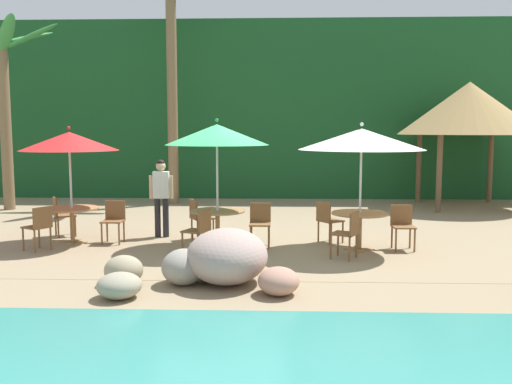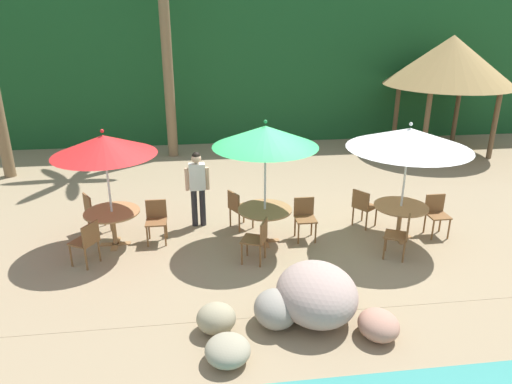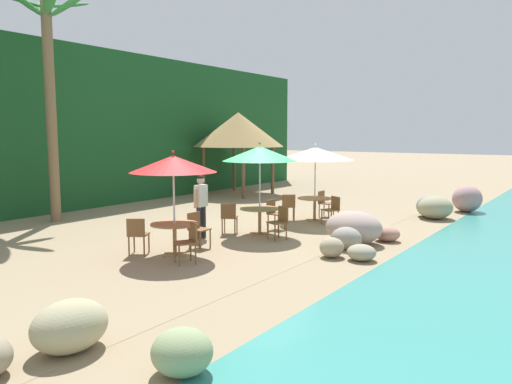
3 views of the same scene
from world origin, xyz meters
TOP-DOWN VIEW (x-y plane):
  - ground_plane at (0.00, 0.00)m, footprint 120.00×120.00m
  - terrace_deck at (0.00, 0.00)m, footprint 18.00×5.20m
  - foliage_backdrop at (0.00, 9.00)m, footprint 28.00×2.40m
  - rock_seawall at (1.51, -3.09)m, footprint 16.77×2.62m
  - umbrella_red at (-3.12, 0.20)m, footprint 1.98×1.98m
  - dining_table_red at (-3.12, 0.20)m, footprint 1.10×1.10m
  - chair_red_seaward at (-2.27, 0.28)m, footprint 0.42×0.43m
  - chair_red_inland at (-3.63, 0.88)m, footprint 0.58×0.58m
  - chair_red_left at (-3.47, -0.58)m, footprint 0.58×0.58m
  - umbrella_green at (-0.08, -0.06)m, footprint 2.06×2.06m
  - dining_table_green at (-0.08, -0.06)m, footprint 1.10×1.10m
  - chair_green_seaward at (0.78, 0.02)m, footprint 0.42×0.43m
  - chair_green_inland at (-0.56, 0.64)m, footprint 0.58×0.57m
  - chair_green_left at (-0.32, -0.88)m, footprint 0.56×0.55m
  - umbrella_white at (2.72, -0.26)m, footprint 2.42×2.42m
  - dining_table_white at (2.72, -0.26)m, footprint 1.10×1.10m
  - chair_white_seaward at (3.57, -0.16)m, footprint 0.43×0.43m
  - chair_white_inland at (2.15, 0.38)m, footprint 0.59×0.59m
  - chair_white_left at (2.41, -1.05)m, footprint 0.57×0.57m
  - palm_tree_nearest at (-6.78, 4.98)m, footprint 3.33×2.89m
  - palm_tree_second at (-2.17, 6.47)m, footprint 3.19×3.03m
  - palapa_hut at (6.85, 6.00)m, footprint 4.15×4.15m
  - waiter_in_white at (-1.41, 0.92)m, footprint 0.52×0.22m

SIDE VIEW (x-z plane):
  - ground_plane at x=0.00m, z-range 0.00..0.00m
  - terrace_deck at x=0.00m, z-range 0.00..0.01m
  - rock_seawall at x=1.51m, z-range -0.10..0.85m
  - chair_red_seaward at x=-2.27m, z-range 0.08..0.95m
  - chair_red_inland at x=-3.63m, z-range 0.08..0.95m
  - chair_red_left at x=-3.47m, z-range 0.08..0.95m
  - chair_green_seaward at x=0.78m, z-range 0.08..0.95m
  - chair_green_inland at x=-0.56m, z-range 0.08..0.95m
  - chair_green_left at x=-0.32m, z-range 0.08..0.95m
  - chair_white_seaward at x=3.57m, z-range 0.08..0.95m
  - chair_white_inland at x=2.15m, z-range 0.08..0.95m
  - chair_white_left at x=2.41m, z-range 0.08..0.95m
  - dining_table_red at x=-3.12m, z-range 0.24..0.98m
  - dining_table_green at x=-0.08m, z-range 0.24..0.98m
  - dining_table_white at x=2.72m, z-range 0.24..0.98m
  - waiter_in_white at x=-1.41m, z-range 0.14..1.84m
  - umbrella_red at x=-3.12m, z-range 0.90..3.32m
  - umbrella_white at x=2.72m, z-range 0.92..3.40m
  - umbrella_green at x=-0.08m, z-range 0.96..3.53m
  - palapa_hut at x=6.85m, z-range 1.08..4.85m
  - foliage_backdrop at x=0.00m, z-range 0.00..6.00m
  - palm_tree_nearest at x=-6.78m, z-range 0.98..6.41m
  - palm_tree_second at x=-2.17m, z-range 1.12..8.31m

